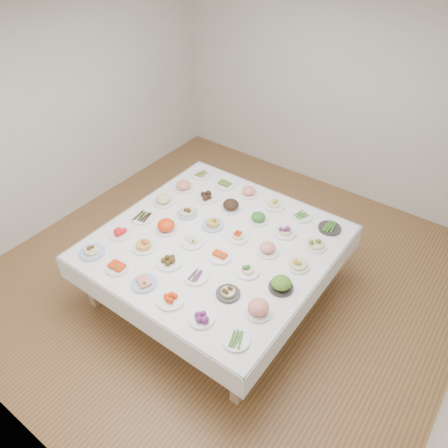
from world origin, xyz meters
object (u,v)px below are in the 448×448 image
Objects in this scene: display_table at (216,245)px; dish_0 at (91,249)px; dish_18 at (164,200)px; dish_35 at (330,227)px.

display_table is 1.26m from dish_0.
dish_18 is at bearing 89.55° from dish_0.
display_table is 9.06× the size of dish_0.
dish_18 is 1.89m from dish_35.
dish_0 reaches higher than display_table.
dish_35 is at bearing 45.30° from display_table.
display_table is 10.28× the size of dish_18.
dish_18 is (0.01, 1.06, -0.00)m from dish_0.
dish_0 is at bearing -135.06° from display_table.
dish_0 reaches higher than dish_18.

